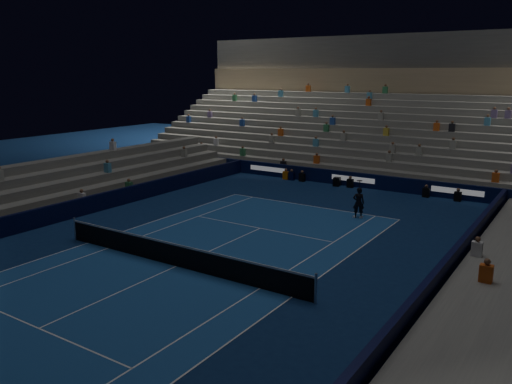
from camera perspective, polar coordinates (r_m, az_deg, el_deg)
The scene contains 9 objects.
ground at distance 21.90m, azimuth -8.73°, elevation -8.08°, with size 90.00×90.00×0.00m, color #0C214C.
court_surface at distance 21.90m, azimuth -8.73°, elevation -8.06°, with size 10.97×23.77×0.01m, color navy.
sponsor_barrier_far at distance 37.04m, azimuth 10.67°, elevation 1.38°, with size 44.00×0.25×1.00m, color black.
sponsor_barrier_east at distance 17.26m, azimuth 16.63°, elevation -12.67°, with size 0.25×37.00×1.00m, color #080B32.
sponsor_barrier_west at distance 28.89m, azimuth -23.28°, elevation -2.76°, with size 0.25×37.00×1.00m, color black.
grandstand_main at distance 45.37m, azimuth 15.47°, elevation 6.91°, with size 44.00×15.20×11.20m.
tennis_net at distance 21.73m, azimuth -8.77°, elevation -6.83°, with size 12.90×0.10×1.10m.
tennis_player at distance 28.96m, azimuth 11.20°, elevation -1.16°, with size 0.63×0.41×1.72m, color black.
broadcast_camera at distance 37.01m, azimuth 8.85°, elevation 1.14°, with size 0.55×0.95×0.60m.
Camera 1 is at (13.83, -15.08, 7.82)m, focal length 36.42 mm.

